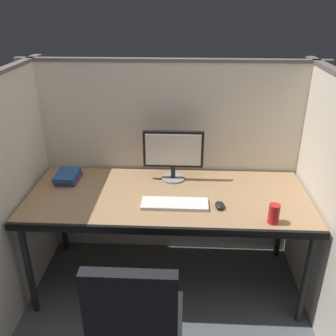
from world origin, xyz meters
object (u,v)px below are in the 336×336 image
(desk, at_px, (168,202))
(computer_mouse, at_px, (220,205))
(monitor_center, at_px, (173,152))
(book_stack, at_px, (68,177))
(keyboard_main, at_px, (175,204))
(soda_can, at_px, (274,214))

(desk, height_order, computer_mouse, computer_mouse)
(monitor_center, xyz_separation_m, book_stack, (-0.77, -0.06, -0.18))
(keyboard_main, height_order, soda_can, soda_can)
(desk, xyz_separation_m, soda_can, (0.64, -0.29, 0.11))
(keyboard_main, relative_size, soda_can, 3.52)
(keyboard_main, xyz_separation_m, soda_can, (0.59, -0.17, 0.05))
(keyboard_main, bearing_deg, desk, 113.63)
(monitor_center, relative_size, soda_can, 3.52)
(desk, height_order, soda_can, soda_can)
(soda_can, relative_size, book_stack, 0.55)
(monitor_center, relative_size, computer_mouse, 4.48)
(soda_can, bearing_deg, book_stack, 160.85)
(desk, relative_size, keyboard_main, 4.42)
(book_stack, bearing_deg, desk, -14.51)
(desk, relative_size, monitor_center, 4.42)
(monitor_center, distance_m, book_stack, 0.79)
(monitor_center, distance_m, computer_mouse, 0.53)
(keyboard_main, relative_size, computer_mouse, 4.48)
(monitor_center, xyz_separation_m, computer_mouse, (0.31, -0.38, -0.20))
(desk, bearing_deg, computer_mouse, -21.16)
(monitor_center, bearing_deg, desk, -96.35)
(computer_mouse, height_order, soda_can, soda_can)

